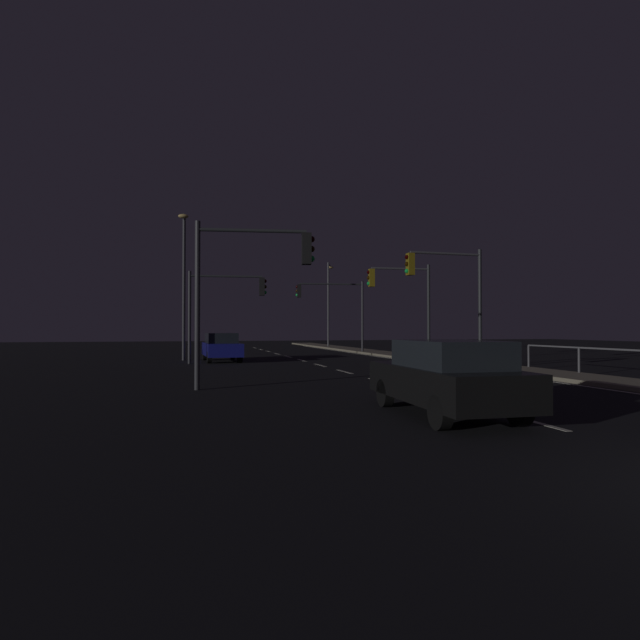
{
  "coord_description": "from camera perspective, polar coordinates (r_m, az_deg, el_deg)",
  "views": [
    {
      "loc": [
        -6.58,
        -3.62,
        1.81
      ],
      "look_at": [
        0.7,
        23.64,
        2.29
      ],
      "focal_mm": 28.87,
      "sensor_mm": 36.0,
      "label": 1
    }
  ],
  "objects": [
    {
      "name": "street_lamp_across_street",
      "position": [
        30.34,
        -14.86,
        4.81
      ],
      "size": [
        0.56,
        1.56,
        8.25
      ],
      "color": "#38383D",
      "rests_on": "ground"
    },
    {
      "name": "traffic_light_overhead_east",
      "position": [
        23.42,
        13.99,
        3.99
      ],
      "size": [
        3.74,
        0.34,
        5.24
      ],
      "color": "#2D3033",
      "rests_on": "sidewalk_right"
    },
    {
      "name": "car",
      "position": [
        11.05,
        13.83,
        -6.08
      ],
      "size": [
        1.97,
        4.46,
        1.57
      ],
      "color": "black",
      "rests_on": "ground"
    },
    {
      "name": "ground_plane",
      "position": [
        22.2,
        2.36,
        -5.65
      ],
      "size": [
        112.0,
        112.0,
        0.0
      ],
      "primitive_type": "plane",
      "color": "black",
      "rests_on": "ground"
    },
    {
      "name": "traffic_light_far_right",
      "position": [
        27.37,
        -10.46,
        2.39
      ],
      "size": [
        4.03,
        0.73,
        4.81
      ],
      "color": "#38383D",
      "rests_on": "ground"
    },
    {
      "name": "traffic_light_near_left",
      "position": [
        28.13,
        9.06,
        3.02
      ],
      "size": [
        3.53,
        0.54,
        5.17
      ],
      "color": "#2D3033",
      "rests_on": "sidewalk_right"
    },
    {
      "name": "lane_edge_line",
      "position": [
        28.89,
        10.11,
        -4.54
      ],
      "size": [
        0.14,
        53.0,
        0.01
      ],
      "color": "silver",
      "rests_on": "ground"
    },
    {
      "name": "sidewalk_right",
      "position": [
        25.19,
        17.88,
        -4.89
      ],
      "size": [
        2.32,
        77.0,
        0.14
      ],
      "primitive_type": "cube",
      "color": "gray",
      "rests_on": "ground"
    },
    {
      "name": "street_lamp_mid_block",
      "position": [
        49.55,
        0.97,
        2.64
      ],
      "size": [
        1.12,
        2.02,
        8.02
      ],
      "color": "#4C4C51",
      "rests_on": "sidewalk_right"
    },
    {
      "name": "traffic_light_mid_left",
      "position": [
        37.75,
        1.43,
        2.15
      ],
      "size": [
        4.98,
        0.9,
        5.2
      ],
      "color": "#38383D",
      "rests_on": "sidewalk_right"
    },
    {
      "name": "lane_markings_center",
      "position": [
        25.55,
        0.01,
        -5.02
      ],
      "size": [
        0.14,
        50.0,
        0.01
      ],
      "color": "silver",
      "rests_on": "ground"
    },
    {
      "name": "traffic_light_near_right",
      "position": [
        15.65,
        -7.72,
        5.33
      ],
      "size": [
        3.55,
        0.74,
        5.02
      ],
      "color": "#38383D",
      "rests_on": "ground"
    },
    {
      "name": "car_oncoming",
      "position": [
        29.13,
        -10.86,
        -2.9
      ],
      "size": [
        2.0,
        4.47,
        1.57
      ],
      "color": "navy",
      "rests_on": "ground"
    }
  ]
}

